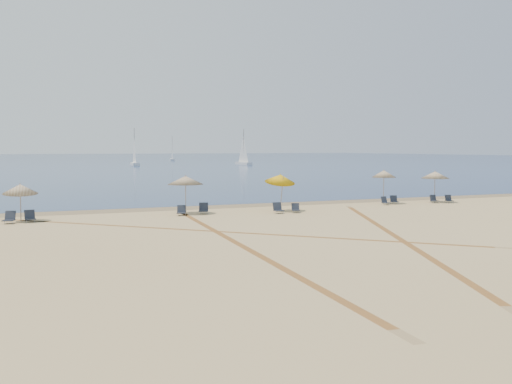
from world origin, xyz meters
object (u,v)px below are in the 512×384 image
(chair_8, at_px, (385,201))
(umbrella_1, at_px, (20,189))
(umbrella_2, at_px, (186,180))
(umbrella_3, at_px, (280,178))
(sailboat_0, at_px, (172,153))
(sailboat_1, at_px, (243,154))
(umbrella_4, at_px, (384,174))
(umbrella_5, at_px, (435,175))
(chair_2, at_px, (9,218))
(chair_11, at_px, (449,199))
(chair_5, at_px, (203,209))
(chair_10, at_px, (434,199))
(chair_6, at_px, (278,209))
(chair_4, at_px, (181,211))
(sailboat_2, at_px, (134,154))
(chair_3, at_px, (30,217))
(chair_9, at_px, (394,200))
(chair_7, at_px, (296,208))

(chair_8, bearing_deg, umbrella_1, 173.53)
(umbrella_2, bearing_deg, umbrella_3, -8.88)
(sailboat_0, xyz_separation_m, sailboat_1, (3.28, -57.96, 0.21))
(umbrella_1, height_order, chair_8, umbrella_1)
(umbrella_4, relative_size, umbrella_5, 1.06)
(umbrella_4, relative_size, chair_2, 3.11)
(chair_11, bearing_deg, sailboat_0, 99.46)
(umbrella_4, height_order, chair_5, umbrella_4)
(chair_2, bearing_deg, chair_8, 22.42)
(umbrella_3, distance_m, chair_10, 13.87)
(umbrella_3, xyz_separation_m, sailboat_0, (35.23, 162.39, 0.29))
(umbrella_5, xyz_separation_m, chair_6, (-14.79, -2.50, -1.84))
(umbrella_1, height_order, chair_4, umbrella_1)
(chair_4, bearing_deg, chair_2, -159.83)
(umbrella_4, relative_size, chair_5, 3.04)
(sailboat_1, distance_m, sailboat_2, 27.14)
(sailboat_0, bearing_deg, chair_11, -84.93)
(umbrella_2, relative_size, chair_3, 3.48)
(chair_3, distance_m, chair_8, 25.18)
(chair_2, distance_m, chair_4, 10.10)
(umbrella_1, relative_size, chair_4, 2.95)
(chair_10, bearing_deg, umbrella_3, -169.73)
(chair_3, height_order, chair_4, chair_3)
(chair_5, distance_m, sailboat_1, 112.84)
(chair_6, xyz_separation_m, chair_9, (11.03, 2.61, -0.03))
(umbrella_1, relative_size, sailboat_1, 0.25)
(sailboat_2, bearing_deg, chair_2, -102.00)
(chair_6, bearing_deg, chair_4, 171.04)
(umbrella_1, bearing_deg, chair_3, -43.03)
(umbrella_5, relative_size, sailboat_0, 0.30)
(chair_10, bearing_deg, umbrella_1, -173.17)
(chair_11, bearing_deg, chair_6, -156.79)
(umbrella_4, bearing_deg, umbrella_2, -176.59)
(chair_4, relative_size, chair_9, 1.02)
(chair_9, xyz_separation_m, sailboat_0, (24.90, 160.94, 2.23))
(umbrella_1, relative_size, chair_3, 3.15)
(chair_9, bearing_deg, chair_5, -157.50)
(chair_3, relative_size, sailboat_2, 0.08)
(umbrella_5, height_order, chair_7, umbrella_5)
(umbrella_3, distance_m, chair_11, 15.06)
(chair_8, height_order, sailboat_0, sailboat_0)
(umbrella_4, height_order, chair_3, umbrella_4)
(chair_10, relative_size, sailboat_1, 0.07)
(umbrella_3, relative_size, chair_9, 3.59)
(chair_4, bearing_deg, chair_10, 22.01)
(umbrella_1, relative_size, chair_5, 2.63)
(chair_8, xyz_separation_m, chair_9, (1.08, 0.37, 0.01))
(umbrella_1, xyz_separation_m, chair_10, (30.09, 0.24, -1.63))
(umbrella_4, height_order, chair_7, umbrella_4)
(umbrella_1, distance_m, chair_2, 1.86)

